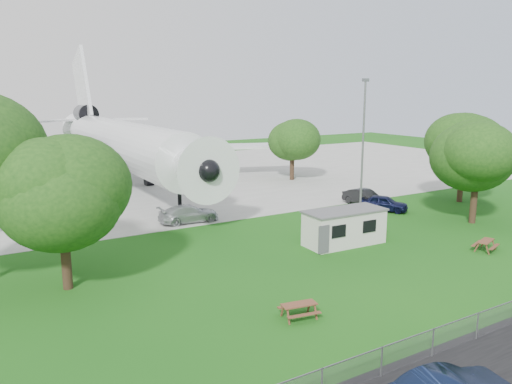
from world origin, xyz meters
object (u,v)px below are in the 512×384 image
picnic_west (299,318)px  picnic_east (485,251)px  airliner (122,142)px  site_cabin (344,227)px

picnic_west → picnic_east: bearing=15.9°
airliner → picnic_east: (15.01, -37.47, -5.27)m
picnic_west → picnic_east: (17.73, 1.91, 0.00)m
airliner → site_cabin: 32.16m
picnic_east → airliner: bearing=93.4°
site_cabin → picnic_east: site_cabin is taller
picnic_west → picnic_east: same height
picnic_west → picnic_east: size_ratio=1.00×
airliner → picnic_east: airliner is taller
site_cabin → picnic_west: (-10.13, -8.34, -1.31)m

